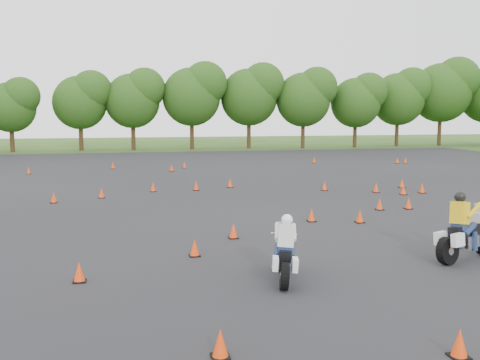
{
  "coord_description": "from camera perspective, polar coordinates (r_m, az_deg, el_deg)",
  "views": [
    {
      "loc": [
        -4.6,
        -16.91,
        3.9
      ],
      "look_at": [
        0.0,
        4.0,
        1.2
      ],
      "focal_mm": 40.0,
      "sensor_mm": 36.0,
      "label": 1
    }
  ],
  "objects": [
    {
      "name": "ground",
      "position": [
        17.95,
        2.76,
        -5.37
      ],
      "size": [
        140.0,
        140.0,
        0.0
      ],
      "primitive_type": "plane",
      "color": "#2D5119",
      "rests_on": "ground"
    },
    {
      "name": "asphalt_pad",
      "position": [
        23.69,
        -1.04,
        -2.28
      ],
      "size": [
        62.0,
        62.0,
        0.0
      ],
      "primitive_type": "plane",
      "color": "black",
      "rests_on": "ground"
    },
    {
      "name": "treeline",
      "position": [
        52.75,
        -4.93,
        7.93
      ],
      "size": [
        86.87,
        32.29,
        10.89
      ],
      "color": "#224413",
      "rests_on": "ground"
    },
    {
      "name": "traffic_cones",
      "position": [
        22.53,
        -0.4,
        -2.19
      ],
      "size": [
        36.55,
        32.47,
        0.45
      ],
      "color": "#EC3C09",
      "rests_on": "asphalt_pad"
    },
    {
      "name": "rider_yellow",
      "position": [
        15.42,
        23.22,
        -4.51
      ],
      "size": [
        2.49,
        1.58,
        1.85
      ],
      "primitive_type": null,
      "rotation": [
        0.0,
        0.0,
        0.39
      ],
      "color": "gold",
      "rests_on": "ground"
    },
    {
      "name": "rider_white",
      "position": [
        12.58,
        4.54,
        -7.09
      ],
      "size": [
        1.12,
        2.16,
        1.59
      ],
      "primitive_type": null,
      "rotation": [
        0.0,
        0.0,
        1.32
      ],
      "color": "silver",
      "rests_on": "ground"
    }
  ]
}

